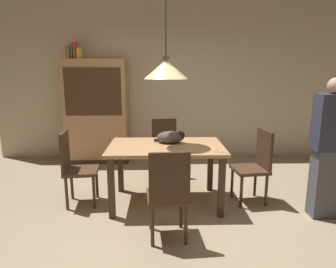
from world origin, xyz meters
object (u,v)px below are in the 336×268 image
Objects in this scene: chair_far_back at (165,147)px; book_red_tall at (76,51)px; chair_right_side at (256,163)px; book_green_slim at (73,51)px; chair_left_side at (74,165)px; person_standing at (329,149)px; pendant_lamp at (166,69)px; book_yellow_short at (79,54)px; chair_near_front at (168,192)px; cat_sleeping at (171,137)px; book_brown_thick at (69,52)px; hutch_bookcase at (97,114)px; dining_table at (166,153)px.

book_red_tall reaches higher than chair_far_back.
book_green_slim reaches higher than chair_right_side.
person_standing is (2.93, -0.39, 0.28)m from chair_left_side.
book_yellow_short is (-1.47, 1.84, 0.28)m from pendant_lamp.
pendant_lamp reaches higher than chair_near_front.
person_standing reaches higher than chair_left_side.
chair_near_front is at bearing -60.54° from book_red_tall.
person_standing is at bearing -16.77° from cat_sleeping.
book_brown_thick reaches higher than cat_sleeping.
chair_right_side is 1.11m from cat_sleeping.
book_yellow_short reaches higher than cat_sleeping.
chair_left_side is at bearing -141.73° from chair_far_back.
pendant_lamp is at bearing -89.66° from chair_far_back.
hutch_bookcase is at bearing 126.93° from cat_sleeping.
chair_far_back reaches higher than cat_sleeping.
dining_table is 0.89m from chair_near_front.
chair_left_side is 2.41m from book_brown_thick.
book_yellow_short is (0.11, 0.00, -0.04)m from book_green_slim.
chair_left_side is at bearing -179.61° from dining_table.
chair_near_front is at bearing -89.59° from pendant_lamp.
cat_sleeping is at bearing -45.18° from book_brown_thick.
cat_sleeping reaches higher than dining_table.
book_yellow_short is at bearing 145.59° from person_standing.
book_brown_thick is at bearing 149.44° from chair_far_back.
book_red_tall reaches higher than chair_near_front.
book_red_tall reaches higher than cat_sleeping.
book_red_tall reaches higher than book_yellow_short.
cat_sleeping is 0.25× the size of person_standing.
chair_near_front is at bearing -65.68° from hutch_bookcase.
chair_left_side reaches higher than cat_sleeping.
chair_right_side is 1.00× the size of chair_far_back.
pendant_lamp is at bearing 0.39° from chair_left_side.
chair_left_side is 3.88× the size of book_brown_thick.
book_brown_thick is at bearing 180.00° from book_yellow_short.
pendant_lamp is at bearing -179.53° from chair_right_side.
dining_table is 0.89m from chair_far_back.
person_standing is (1.80, -0.40, 0.14)m from dining_table.
chair_right_side is 0.59× the size of person_standing.
book_green_slim reaches higher than person_standing.
book_brown_thick is at bearing 180.00° from book_red_tall.
pendant_lamp is (-0.01, 0.88, 1.15)m from chair_near_front.
book_red_tall is 0.18× the size of person_standing.
chair_far_back is 1.60m from hutch_bookcase.
book_brown_thick reaches higher than book_yellow_short.
chair_near_front reaches higher than cat_sleeping.
book_green_slim is 0.11m from book_yellow_short.
dining_table is 0.76× the size of hutch_bookcase.
pendant_lamp is at bearing -48.33° from book_brown_thick.
chair_far_back is 2.36m from book_green_slim.
chair_near_front is 0.50× the size of hutch_bookcase.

